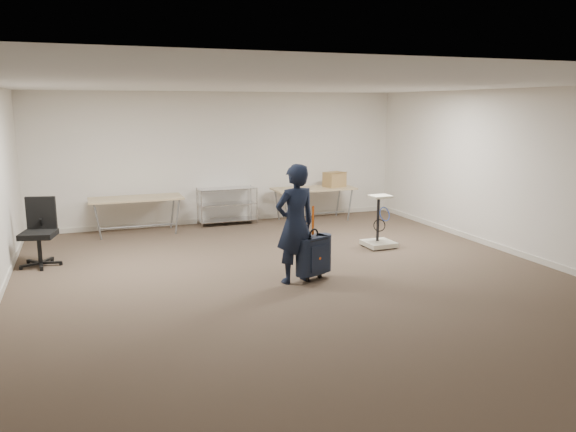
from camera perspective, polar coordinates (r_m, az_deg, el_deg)
name	(u,v)px	position (r m, az deg, el deg)	size (l,w,h in m)	color
ground	(298,281)	(8.26, 1.07, -6.58)	(9.00, 9.00, 0.00)	#4D3E2E
room_shell	(269,254)	(9.49, -1.97, -3.89)	(8.00, 9.00, 9.00)	silver
folding_table_left	(136,200)	(11.46, -15.17, 1.56)	(1.80, 0.75, 0.73)	#A08762
folding_table_right	(314,190)	(12.38, 2.61, 2.64)	(1.80, 0.75, 0.73)	#A08762
wire_shelf	(227,204)	(12.06, -6.21, 1.21)	(1.22, 0.47, 0.80)	silver
person	(295,224)	(7.98, 0.75, -0.81)	(0.63, 0.41, 1.72)	black
suitcase	(314,255)	(8.20, 2.62, -4.00)	(0.46, 0.36, 1.10)	black
office_chair	(40,245)	(9.78, -23.87, -2.73)	(0.66, 0.66, 1.08)	black
equipment_cart	(379,234)	(10.24, 9.24, -1.77)	(0.53, 0.53, 0.95)	#ECE4CB
cardboard_box	(334,179)	(12.55, 4.74, 3.72)	(0.44, 0.33, 0.33)	#A5854C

